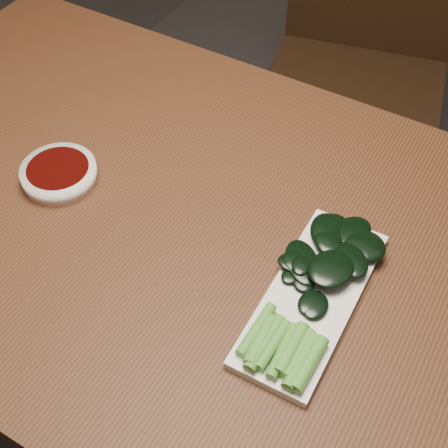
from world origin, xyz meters
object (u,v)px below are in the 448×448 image
chair_far (360,61)px  sauce_bowl (59,174)px  serving_plate (312,298)px  gai_lan (318,281)px  table (204,253)px

chair_far → sauce_bowl: size_ratio=7.28×
chair_far → serving_plate: size_ratio=2.94×
chair_far → gai_lan: bearing=-87.1°
sauce_bowl → gai_lan: 0.45m
sauce_bowl → serving_plate: (0.45, -0.01, -0.01)m
sauce_bowl → serving_plate: size_ratio=0.40×
table → chair_far: (-0.06, 0.89, -0.19)m
sauce_bowl → table: bearing=8.1°
table → sauce_bowl: (-0.25, -0.04, 0.09)m
table → serving_plate: size_ratio=4.63×
table → chair_far: 0.91m
gai_lan → chair_far: bearing=106.0°
table → serving_plate: 0.22m
sauce_bowl → serving_plate: bearing=-0.8°
chair_far → table: bearing=-99.3°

